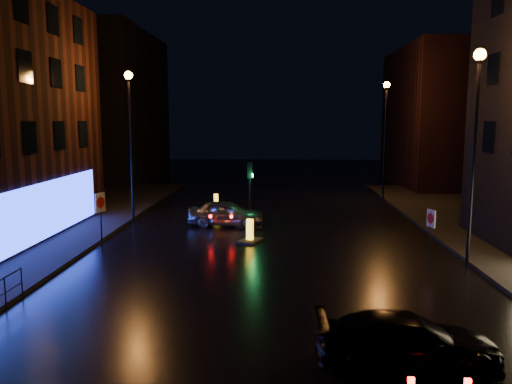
# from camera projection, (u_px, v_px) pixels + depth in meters

# --- Properties ---
(ground) EXTENTS (120.00, 120.00, 0.00)m
(ground) POSITION_uv_depth(u_px,v_px,m) (265.00, 326.00, 14.03)
(ground) COLOR black
(ground) RESTS_ON ground
(building_far_left) EXTENTS (8.00, 16.00, 14.00)m
(building_far_left) POSITION_uv_depth(u_px,v_px,m) (110.00, 107.00, 48.33)
(building_far_left) COLOR black
(building_far_left) RESTS_ON ground
(building_far_right) EXTENTS (8.00, 14.00, 12.00)m
(building_far_right) POSITION_uv_depth(u_px,v_px,m) (444.00, 117.00, 44.15)
(building_far_right) COLOR black
(building_far_right) RESTS_ON ground
(street_lamp_lfar) EXTENTS (0.44, 0.44, 8.37)m
(street_lamp_lfar) POSITION_uv_depth(u_px,v_px,m) (130.00, 123.00, 27.41)
(street_lamp_lfar) COLOR black
(street_lamp_lfar) RESTS_ON ground
(street_lamp_rnear) EXTENTS (0.44, 0.44, 8.37)m
(street_lamp_rnear) POSITION_uv_depth(u_px,v_px,m) (475.00, 125.00, 18.82)
(street_lamp_rnear) COLOR black
(street_lamp_rnear) RESTS_ON ground
(street_lamp_rfar) EXTENTS (0.44, 0.44, 8.37)m
(street_lamp_rfar) POSITION_uv_depth(u_px,v_px,m) (385.00, 123.00, 34.64)
(street_lamp_rfar) COLOR black
(street_lamp_rfar) RESTS_ON ground
(traffic_signal) EXTENTS (1.40, 2.40, 3.45)m
(traffic_signal) POSITION_uv_depth(u_px,v_px,m) (250.00, 215.00, 27.85)
(traffic_signal) COLOR black
(traffic_signal) RESTS_ON ground
(silver_hatchback) EXTENTS (4.16, 1.82, 1.40)m
(silver_hatchback) POSITION_uv_depth(u_px,v_px,m) (226.00, 213.00, 27.28)
(silver_hatchback) COLOR #9B9EA2
(silver_hatchback) RESTS_ON ground
(dark_sedan) EXTENTS (4.34, 1.84, 1.25)m
(dark_sedan) POSITION_uv_depth(u_px,v_px,m) (408.00, 341.00, 11.66)
(dark_sedan) COLOR black
(dark_sedan) RESTS_ON ground
(bollard_near) EXTENTS (1.28, 1.49, 1.10)m
(bollard_near) POSITION_uv_depth(u_px,v_px,m) (250.00, 237.00, 23.70)
(bollard_near) COLOR black
(bollard_near) RESTS_ON ground
(bollard_far) EXTENTS (1.06, 1.29, 0.97)m
(bollard_far) POSITION_uv_depth(u_px,v_px,m) (216.00, 205.00, 32.61)
(bollard_far) COLOR black
(bollard_far) RESTS_ON ground
(road_sign_left) EXTENTS (0.26, 0.61, 2.59)m
(road_sign_left) POSITION_uv_depth(u_px,v_px,m) (100.00, 207.00, 21.93)
(road_sign_left) COLOR black
(road_sign_left) RESTS_ON ground
(road_sign_right) EXTENTS (0.21, 0.51, 2.17)m
(road_sign_right) POSITION_uv_depth(u_px,v_px,m) (431.00, 223.00, 20.15)
(road_sign_right) COLOR black
(road_sign_right) RESTS_ON ground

